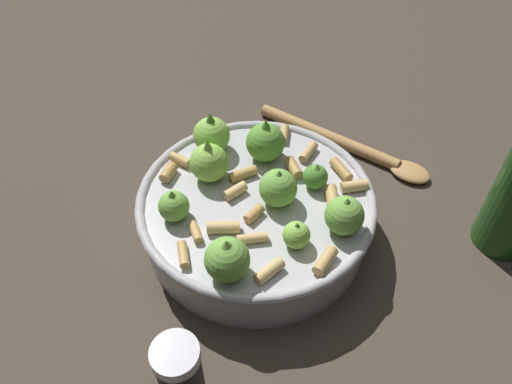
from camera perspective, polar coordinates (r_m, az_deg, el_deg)
ground_plane at (r=0.57m, az=0.00°, el=-4.51°), size 2.40×2.40×0.00m
cooking_pan at (r=0.54m, az=-0.04°, el=-1.94°), size 0.26×0.26×0.11m
pepper_shaker at (r=0.44m, az=-8.59°, el=-20.18°), size 0.04×0.04×0.09m
wooden_spoon at (r=0.68m, az=10.79°, el=5.16°), size 0.24×0.12×0.02m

